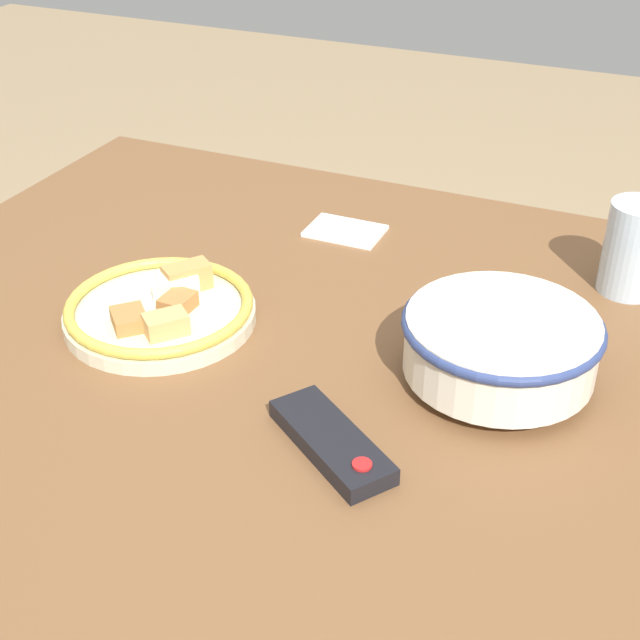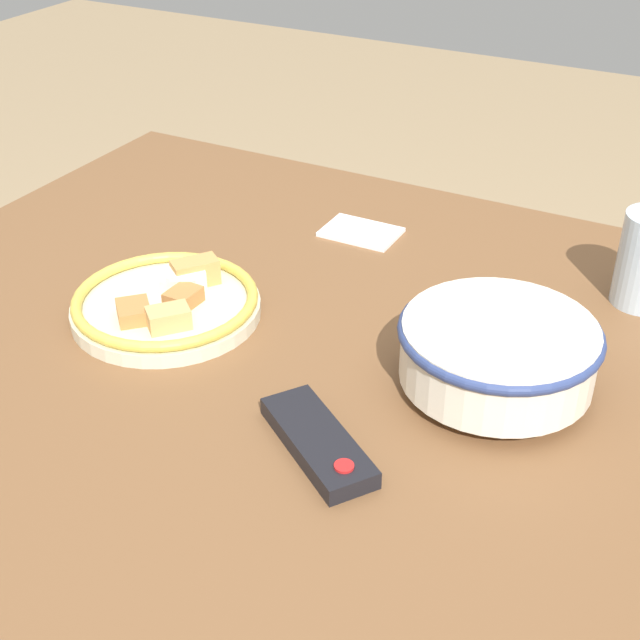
% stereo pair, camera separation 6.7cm
% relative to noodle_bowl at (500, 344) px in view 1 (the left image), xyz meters
% --- Properties ---
extents(dining_table, '(1.26, 1.04, 0.77)m').
position_rel_noodle_bowl_xyz_m(dining_table, '(0.21, 0.04, -0.13)').
color(dining_table, brown).
rests_on(dining_table, ground_plane).
extents(noodle_bowl, '(0.22, 0.22, 0.08)m').
position_rel_noodle_bowl_xyz_m(noodle_bowl, '(0.00, 0.00, 0.00)').
color(noodle_bowl, silver).
rests_on(noodle_bowl, dining_table).
extents(food_plate, '(0.24, 0.24, 0.05)m').
position_rel_noodle_bowl_xyz_m(food_plate, '(0.42, 0.04, -0.03)').
color(food_plate, beige).
rests_on(food_plate, dining_table).
extents(tv_remote, '(0.17, 0.14, 0.02)m').
position_rel_noodle_bowl_xyz_m(tv_remote, '(0.13, 0.19, -0.04)').
color(tv_remote, black).
rests_on(tv_remote, dining_table).
extents(drinking_glass, '(0.08, 0.08, 0.12)m').
position_rel_noodle_bowl_xyz_m(drinking_glass, '(-0.11, -0.27, 0.01)').
color(drinking_glass, silver).
rests_on(drinking_glass, dining_table).
extents(folded_napkin, '(0.11, 0.08, 0.01)m').
position_rel_noodle_bowl_xyz_m(folded_napkin, '(0.30, -0.28, -0.05)').
color(folded_napkin, white).
rests_on(folded_napkin, dining_table).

